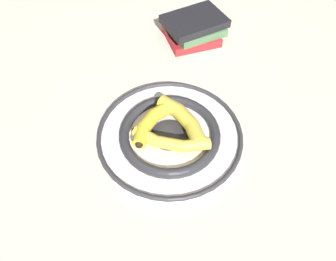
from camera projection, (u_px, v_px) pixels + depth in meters
The scene contains 6 objects.
ground_plane at pixel (171, 144), 0.86m from camera, with size 2.80×2.80×0.00m, color beige.
decorative_bowl at pixel (168, 135), 0.86m from camera, with size 0.38×0.38×0.04m.
banana_a at pixel (184, 120), 0.84m from camera, with size 0.10×0.18×0.04m.
banana_b at pixel (151, 122), 0.84m from camera, with size 0.13×0.14×0.04m.
banana_c at pixel (169, 141), 0.81m from camera, with size 0.20×0.10×0.03m.
book_stack at pixel (194, 28), 1.10m from camera, with size 0.23×0.20×0.08m.
Camera 1 is at (0.09, 0.49, 0.71)m, focal length 35.00 mm.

